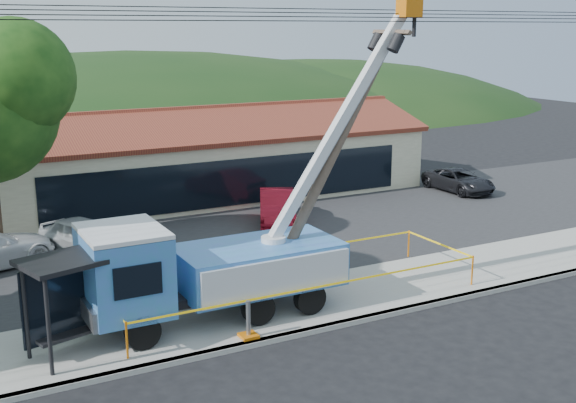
% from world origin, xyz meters
% --- Properties ---
extents(ground, '(120.00, 120.00, 0.00)m').
position_xyz_m(ground, '(0.00, 0.00, 0.00)').
color(ground, black).
rests_on(ground, ground).
extents(curb, '(60.00, 0.25, 0.15)m').
position_xyz_m(curb, '(0.00, 2.10, 0.07)').
color(curb, '#A09D95').
rests_on(curb, ground).
extents(sidewalk, '(60.00, 4.00, 0.15)m').
position_xyz_m(sidewalk, '(0.00, 4.00, 0.07)').
color(sidewalk, '#A09D95').
rests_on(sidewalk, ground).
extents(parking_lot, '(60.00, 12.00, 0.10)m').
position_xyz_m(parking_lot, '(0.00, 12.00, 0.05)').
color(parking_lot, '#28282B').
rests_on(parking_lot, ground).
extents(strip_mall, '(22.50, 8.53, 4.67)m').
position_xyz_m(strip_mall, '(4.00, 19.98, 1.88)').
color(strip_mall, '#BBB394').
rests_on(strip_mall, ground).
extents(hill_center, '(89.60, 64.00, 32.00)m').
position_xyz_m(hill_center, '(10.00, 55.00, 0.00)').
color(hill_center, '#143312').
rests_on(hill_center, ground).
extents(hill_east, '(72.80, 52.00, 26.00)m').
position_xyz_m(hill_east, '(30.00, 55.00, 0.00)').
color(hill_east, '#143312').
rests_on(hill_east, ground).
extents(utility_truck, '(10.79, 4.14, 9.23)m').
position_xyz_m(utility_truck, '(-2.13, 4.20, 1.81)').
color(utility_truck, black).
rests_on(utility_truck, ground).
extents(leaning_pole, '(5.37, 1.89, 9.13)m').
position_xyz_m(leaning_pole, '(2.37, 4.29, 5.10)').
color(leaning_pole, brown).
rests_on(leaning_pole, ground).
extents(bus_shelter, '(3.13, 2.39, 2.68)m').
position_xyz_m(bus_shelter, '(-6.05, 3.78, 2.12)').
color(bus_shelter, black).
rests_on(bus_shelter, ground).
extents(caution_tape, '(11.79, 3.51, 1.02)m').
position_xyz_m(caution_tape, '(0.82, 4.41, 0.91)').
color(caution_tape, orange).
rests_on(caution_tape, ground).
extents(car_silver, '(3.23, 4.53, 1.43)m').
position_xyz_m(car_silver, '(-3.95, 12.21, 0.00)').
color(car_silver, silver).
rests_on(car_silver, ground).
extents(car_red, '(3.23, 4.55, 1.43)m').
position_xyz_m(car_red, '(4.67, 13.00, 0.00)').
color(car_red, maroon).
rests_on(car_red, ground).
extents(car_dark, '(2.02, 4.26, 1.18)m').
position_xyz_m(car_dark, '(16.00, 14.03, 0.00)').
color(car_dark, black).
rests_on(car_dark, ground).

